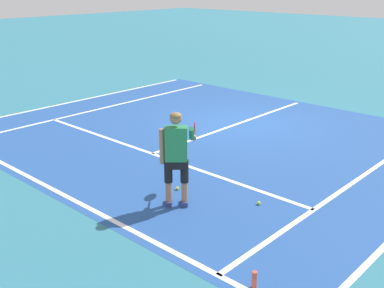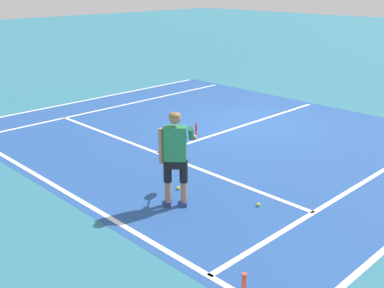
{
  "view_description": "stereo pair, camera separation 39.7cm",
  "coord_description": "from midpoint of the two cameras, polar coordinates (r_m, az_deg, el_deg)",
  "views": [
    {
      "loc": [
        7.52,
        -10.18,
        3.79
      ],
      "look_at": [
        2.23,
        -4.42,
        1.05
      ],
      "focal_mm": 44.06,
      "sensor_mm": 36.0,
      "label": 1
    },
    {
      "loc": [
        7.81,
        -9.91,
        3.79
      ],
      "look_at": [
        2.23,
        -4.42,
        1.05
      ],
      "focal_mm": 44.06,
      "sensor_mm": 36.0,
      "label": 2
    }
  ],
  "objects": [
    {
      "name": "court_inner_surface",
      "position": [
        12.13,
        0.81,
        1.11
      ],
      "size": [
        10.98,
        9.41,
        0.0
      ],
      "primitive_type": "cube",
      "color": "#234C93",
      "rests_on": "ground"
    },
    {
      "name": "line_singles_left",
      "position": [
        15.07,
        -10.98,
        4.4
      ],
      "size": [
        0.1,
        9.01,
        0.01
      ],
      "primitive_type": "cube",
      "color": "white",
      "rests_on": "ground"
    },
    {
      "name": "ground_plane",
      "position": [
        13.19,
        4.98,
        2.54
      ],
      "size": [
        80.0,
        80.0,
        0.0
      ],
      "primitive_type": "plane",
      "color": "teal"
    },
    {
      "name": "water_bottle",
      "position": [
        6.35,
        5.72,
        -16.07
      ],
      "size": [
        0.07,
        0.07,
        0.24
      ],
      "primitive_type": "cylinder",
      "color": "#E04C38",
      "rests_on": "ground"
    },
    {
      "name": "tennis_player",
      "position": [
        8.06,
        -3.28,
        -1.05
      ],
      "size": [
        0.71,
        1.17,
        1.71
      ],
      "color": "navy",
      "rests_on": "ground"
    },
    {
      "name": "line_singles_right",
      "position": [
        10.05,
        18.63,
        -3.9
      ],
      "size": [
        0.1,
        9.01,
        0.01
      ],
      "primitive_type": "cube",
      "color": "white",
      "rests_on": "ground"
    },
    {
      "name": "tennis_ball_by_baseline",
      "position": [
        8.48,
        6.76,
        -7.12
      ],
      "size": [
        0.07,
        0.07,
        0.07
      ],
      "primitive_type": "sphere",
      "color": "#CCE02D",
      "rests_on": "ground"
    },
    {
      "name": "line_service",
      "position": [
        10.87,
        -5.87,
        -1.18
      ],
      "size": [
        8.23,
        0.1,
        0.01
      ],
      "primitive_type": "cube",
      "color": "white",
      "rests_on": "ground"
    },
    {
      "name": "line_baseline",
      "position": [
        9.48,
        -17.73,
        -5.21
      ],
      "size": [
        10.98,
        0.1,
        0.01
      ],
      "primitive_type": "cube",
      "color": "white",
      "rests_on": "ground"
    },
    {
      "name": "tennis_ball_near_feet",
      "position": [
        9.0,
        -3.07,
        -5.4
      ],
      "size": [
        0.07,
        0.07,
        0.07
      ],
      "primitive_type": "sphere",
      "color": "#CCE02D",
      "rests_on": "ground"
    },
    {
      "name": "line_centre_service",
      "position": [
        13.09,
        4.62,
        2.43
      ],
      "size": [
        0.1,
        6.4,
        0.01
      ],
      "primitive_type": "cube",
      "color": "white",
      "rests_on": "ground"
    },
    {
      "name": "line_doubles_left",
      "position": [
        16.17,
        -13.93,
        5.2
      ],
      "size": [
        0.1,
        9.01,
        0.01
      ],
      "primitive_type": "cube",
      "color": "white",
      "rests_on": "ground"
    }
  ]
}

